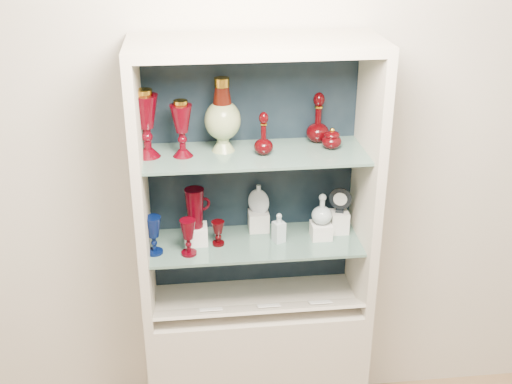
{
  "coord_description": "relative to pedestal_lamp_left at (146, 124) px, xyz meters",
  "views": [
    {
      "loc": [
        -0.28,
        -0.92,
        2.44
      ],
      "look_at": [
        0.0,
        1.53,
        1.3
      ],
      "focal_mm": 45.0,
      "sensor_mm": 36.0,
      "label": 1
    }
  ],
  "objects": [
    {
      "name": "pedestal_lamp_left",
      "position": [
        0.0,
        0.0,
        0.0
      ],
      "size": [
        0.12,
        0.12,
        0.28
      ],
      "primitive_type": null,
      "rotation": [
        0.0,
        0.0,
        0.13
      ],
      "color": "#4A0009",
      "rests_on": "shelf_upper"
    },
    {
      "name": "cabinet_back_panel",
      "position": [
        0.44,
        0.16,
        -0.29
      ],
      "size": [
        0.98,
        0.02,
        1.15
      ],
      "primitive_type": "cube",
      "color": "black",
      "rests_on": "cabinet_base"
    },
    {
      "name": "riser_cameo_medallion",
      "position": [
        0.83,
        0.04,
        -0.51
      ],
      "size": [
        0.08,
        0.08,
        0.1
      ],
      "primitive_type": "cube",
      "color": "silver",
      "rests_on": "shelf_lower"
    },
    {
      "name": "clear_round_decanter",
      "position": [
        0.73,
        -0.01,
        -0.42
      ],
      "size": [
        0.12,
        0.12,
        0.14
      ],
      "primitive_type": null,
      "rotation": [
        0.0,
        0.0,
        0.38
      ],
      "color": "#A8BDC4",
      "rests_on": "riser_clear_round_decanter"
    },
    {
      "name": "cabinet_side_left",
      "position": [
        -0.04,
        -0.03,
        -0.29
      ],
      "size": [
        0.04,
        0.4,
        1.15
      ],
      "primitive_type": "cube",
      "color": "beige",
      "rests_on": "cabinet_base"
    },
    {
      "name": "riser_clear_round_decanter",
      "position": [
        0.73,
        -0.01,
        -0.53
      ],
      "size": [
        0.09,
        0.09,
        0.07
      ],
      "primitive_type": "cube",
      "color": "silver",
      "rests_on": "shelf_lower"
    },
    {
      "name": "wall_back",
      "position": [
        0.44,
        0.19,
        -0.21
      ],
      "size": [
        3.5,
        0.02,
        2.8
      ],
      "primitive_type": "cube",
      "color": "silver",
      "rests_on": "ground"
    },
    {
      "name": "riser_flat_flask",
      "position": [
        0.47,
        0.1,
        -0.52
      ],
      "size": [
        0.09,
        0.09,
        0.09
      ],
      "primitive_type": "cube",
      "color": "silver",
      "rests_on": "shelf_lower"
    },
    {
      "name": "ruby_goblet_tall",
      "position": [
        0.15,
        -0.09,
        -0.48
      ],
      "size": [
        0.07,
        0.07,
        0.16
      ],
      "primitive_type": null,
      "rotation": [
        0.0,
        0.0,
        -0.05
      ],
      "color": "#4A0009",
      "rests_on": "shelf_lower"
    },
    {
      "name": "shelf_upper",
      "position": [
        0.44,
        -0.01,
        -0.15
      ],
      "size": [
        0.92,
        0.34,
        0.01
      ],
      "primitive_type": "cube",
      "color": "slate",
      "rests_on": "cabinet_side_left"
    },
    {
      "name": "shelf_lower",
      "position": [
        0.44,
        -0.01,
        -0.57
      ],
      "size": [
        0.92,
        0.34,
        0.01
      ],
      "primitive_type": "cube",
      "color": "slate",
      "rests_on": "cabinet_side_left"
    },
    {
      "name": "ruby_pitcher",
      "position": [
        0.18,
        0.01,
        -0.39
      ],
      "size": [
        0.16,
        0.13,
        0.18
      ],
      "primitive_type": null,
      "rotation": [
        0.0,
        0.0,
        0.41
      ],
      "color": "#4A0009",
      "rests_on": "riser_ruby_pitcher"
    },
    {
      "name": "ruby_decanter_a",
      "position": [
        0.47,
        -0.03,
        -0.04
      ],
      "size": [
        0.08,
        0.08,
        0.2
      ],
      "primitive_type": null,
      "rotation": [
        0.0,
        0.0,
        -0.02
      ],
      "color": "#3D0305",
      "rests_on": "shelf_upper"
    },
    {
      "name": "label_card_1",
      "position": [
        0.72,
        -0.14,
        -0.82
      ],
      "size": [
        0.1,
        0.06,
        0.03
      ],
      "primitive_type": "cube",
      "rotation": [
        -0.44,
        0.0,
        0.0
      ],
      "color": "white",
      "rests_on": "label_ledge"
    },
    {
      "name": "label_ledge",
      "position": [
        0.44,
        -0.14,
        -0.83
      ],
      "size": [
        0.92,
        0.17,
        0.09
      ],
      "primitive_type": "cube",
      "rotation": [
        -0.44,
        0.0,
        0.0
      ],
      "color": "beige",
      "rests_on": "cabinet_base"
    },
    {
      "name": "label_card_0",
      "position": [
        0.23,
        -0.14,
        -0.82
      ],
      "size": [
        0.1,
        0.06,
        0.03
      ],
      "primitive_type": "cube",
      "rotation": [
        -0.44,
        0.0,
        0.0
      ],
      "color": "white",
      "rests_on": "label_ledge"
    },
    {
      "name": "lidded_bowl",
      "position": [
        0.76,
        0.0,
        -0.09
      ],
      "size": [
        0.09,
        0.09,
        0.09
      ],
      "primitive_type": null,
      "rotation": [
        0.0,
        0.0,
        0.04
      ],
      "color": "#3D0305",
      "rests_on": "shelf_upper"
    },
    {
      "name": "enamel_urn",
      "position": [
        0.31,
        0.03,
        0.01
      ],
      "size": [
        0.19,
        0.19,
        0.31
      ],
      "primitive_type": null,
      "rotation": [
        0.0,
        0.0,
        0.34
      ],
      "color": "#104A1B",
      "rests_on": "shelf_upper"
    },
    {
      "name": "pedestal_lamp_right",
      "position": [
        0.14,
        -0.01,
        -0.02
      ],
      "size": [
        0.09,
        0.09,
        0.24
      ],
      "primitive_type": null,
      "rotation": [
        0.0,
        0.0,
        0.03
      ],
      "color": "#4A0009",
      "rests_on": "shelf_upper"
    },
    {
      "name": "label_card_2",
      "position": [
        0.48,
        -0.14,
        -0.82
      ],
      "size": [
        0.1,
        0.06,
        0.03
      ],
      "primitive_type": "cube",
      "rotation": [
        -0.44,
        0.0,
        0.0
      ],
      "color": "white",
      "rests_on": "label_ledge"
    },
    {
      "name": "clear_square_bottle",
      "position": [
        0.54,
        -0.02,
        -0.49
      ],
      "size": [
        0.06,
        0.06,
        0.14
      ],
      "primitive_type": null,
      "rotation": [
        0.0,
        0.0,
        0.4
      ],
      "color": "#A8BDC4",
      "rests_on": "shelf_lower"
    },
    {
      "name": "ruby_decanter_b",
      "position": [
        0.72,
        0.09,
        -0.02
      ],
      "size": [
        0.12,
        0.12,
        0.23
      ],
      "primitive_type": null,
      "rotation": [
        0.0,
        0.0,
        0.2
      ],
      "color": "#3D0305",
      "rests_on": "shelf_upper"
    },
    {
      "name": "cobalt_goblet",
      "position": [
        0.0,
        -0.06,
        -0.47
      ],
      "size": [
        0.08,
        0.08,
        0.17
      ],
      "primitive_type": null,
      "rotation": [
        0.0,
        0.0,
        -0.19
      ],
      "color": "#071342",
      "rests_on": "shelf_lower"
    },
    {
      "name": "riser_ruby_pitcher",
      "position": [
        0.18,
        0.01,
        -0.52
      ],
      "size": [
        0.1,
        0.1,
        0.08
      ],
      "primitive_type": "cube",
      "color": "silver",
      "rests_on": "shelf_lower"
    },
    {
      "name": "ruby_goblet_small",
      "position": [
        0.28,
        -0.02,
        -0.5
      ],
      "size": [
        0.07,
        0.07,
        0.11
      ],
      "primitive_type": null,
      "rotation": [
        0.0,
        0.0,
        -0.3
      ],
      "color": "#3D0305",
      "rests_on": "shelf_lower"
    },
    {
      "name": "cameo_medallion",
      "position": [
        0.83,
        0.04,
        -0.4
      ],
      "size": [
        0.11,
        0.07,
        0.12
      ],
      "primitive_type": null,
      "rotation": [
        0.0,
        0.0,
        -0.35
      ],
      "color": "black",
      "rests_on": "riser_cameo_medallion"
    },
    {
      "name": "flat_flask",
      "position": [
        0.47,
        0.1,
        -0.4
      ],
      "size": [
        0.11,
        0.08,
        0.14
      ],
      "primitive_type": null,
      "rotation": [
        0.0,
        0.0,
        -0.42
      ],
      "color": "silver",
      "rests_on": "riser_flat_flask"
    },
    {
      "name": "cabinet_base",
      "position": [
        0.44,
        -0.03,
        -1.24
      ],
      "size": [
        1.0,
        0.4,
        0.75
      ],
      "primitive_type": "cube",
      "color": "beige",
      "rests_on": "ground"
    },
    {
      "name": "cabinet_top_cap",
      "position": [
        0.44,
        -0.03,
        0.31
      ],
      "size": [
        1.0,
        0.4,
        0.04
      ],
      "primitive_type": "cube",
      "color": "beige",
      "rests_on": "cabinet_side_left"
    },
    {
      "name": "cabinet_side_right",
      "position": [
        0.92,
        -0.03,
        -0.29
      ],
      "size": [
        0.04,
        0.4,
        1.15
      ],
      "primitive_type": "cube",
      "color": "beige",
      "rests_on": "cabinet_base"
    }
  ]
}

